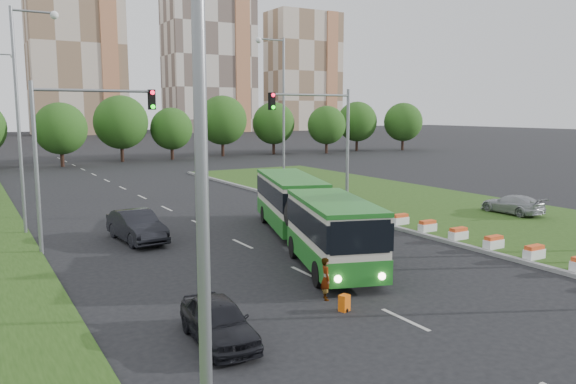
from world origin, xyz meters
TOP-DOWN VIEW (x-y plane):
  - ground at (0.00, 0.00)m, footprint 360.00×360.00m
  - grass_median at (13.00, 8.00)m, footprint 14.00×60.00m
  - median_kerb at (6.05, 8.00)m, footprint 0.30×60.00m
  - lane_markings at (-3.00, 20.00)m, footprint 0.20×100.00m
  - flower_planters at (6.70, 1.90)m, footprint 1.10×20.30m
  - traffic_mast_median at (4.78, 10.00)m, footprint 5.76×0.32m
  - traffic_mast_left at (-10.38, 9.00)m, footprint 5.76×0.32m
  - street_lamps at (-3.00, 10.00)m, footprint 36.00×60.00m
  - tree_line at (10.00, 55.00)m, footprint 120.00×8.00m
  - apartment_tower_ceast at (15.00, 150.00)m, footprint 25.00×15.00m
  - apartment_tower_east at (55.00, 150.00)m, footprint 27.00×15.00m
  - midrise_east at (90.00, 150.00)m, footprint 24.00×14.00m
  - articulated_bus at (-0.61, 4.15)m, footprint 2.51×16.09m
  - car_left_near at (-8.87, -4.61)m, footprint 1.82×3.89m
  - car_left_far at (-7.43, 9.27)m, footprint 2.08×4.95m
  - car_median at (15.18, 4.22)m, footprint 1.73×4.18m
  - pedestrian at (-4.10, -3.09)m, footprint 0.55×0.66m
  - shopping_trolley at (-4.22, -4.37)m, footprint 0.33×0.34m

SIDE VIEW (x-z plane):
  - ground at x=0.00m, z-range 0.00..0.00m
  - lane_markings at x=-3.00m, z-range -0.01..0.01m
  - grass_median at x=13.00m, z-range 0.00..0.15m
  - median_kerb at x=6.05m, z-range 0.00..0.18m
  - shopping_trolley at x=-4.22m, z-range 0.00..0.56m
  - flower_planters at x=6.70m, z-range 0.15..0.75m
  - car_left_near at x=-8.87m, z-range 0.00..1.29m
  - car_median at x=15.18m, z-range 0.15..1.36m
  - pedestrian at x=-4.10m, z-range 0.00..1.53m
  - car_left_far at x=-7.43m, z-range 0.00..1.59m
  - articulated_bus at x=-0.61m, z-range 0.30..2.95m
  - tree_line at x=10.00m, z-range 0.00..9.00m
  - traffic_mast_median at x=4.78m, z-range 1.35..9.35m
  - traffic_mast_left at x=-10.38m, z-range 1.35..9.35m
  - street_lamps at x=-3.00m, z-range 0.00..12.00m
  - midrise_east at x=90.00m, z-range 0.00..40.00m
  - apartment_tower_east at x=55.00m, z-range 0.00..47.00m
  - apartment_tower_ceast at x=15.00m, z-range 0.00..50.00m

